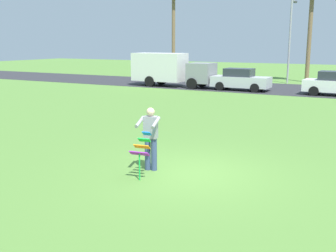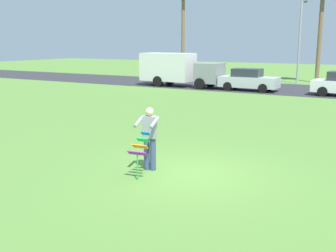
% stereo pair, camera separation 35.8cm
% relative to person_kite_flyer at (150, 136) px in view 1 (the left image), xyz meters
% --- Properties ---
extents(ground_plane, '(120.00, 120.00, 0.00)m').
position_rel_person_kite_flyer_xyz_m(ground_plane, '(1.09, 0.27, -0.95)').
color(ground_plane, '#568438').
extents(road_strip, '(120.00, 8.00, 0.01)m').
position_rel_person_kite_flyer_xyz_m(road_strip, '(1.09, 21.80, -0.95)').
color(road_strip, '#2D2D33').
rests_on(road_strip, ground).
extents(person_kite_flyer, '(0.64, 0.73, 1.73)m').
position_rel_person_kite_flyer_xyz_m(person_kite_flyer, '(0.00, 0.00, 0.00)').
color(person_kite_flyer, '#384772').
rests_on(person_kite_flyer, ground).
extents(kite_held, '(0.53, 0.67, 1.17)m').
position_rel_person_kite_flyer_xyz_m(kite_held, '(0.14, -0.68, -0.16)').
color(kite_held, blue).
rests_on(kite_held, ground).
extents(parked_truck_grey_van, '(6.74, 2.21, 2.62)m').
position_rel_person_kite_flyer_xyz_m(parked_truck_grey_van, '(-9.68, 19.40, 0.46)').
color(parked_truck_grey_van, gray).
rests_on(parked_truck_grey_van, ground).
extents(parked_car_silver, '(4.21, 1.86, 1.60)m').
position_rel_person_kite_flyer_xyz_m(parked_car_silver, '(-3.76, 19.40, -0.18)').
color(parked_car_silver, silver).
rests_on(parked_car_silver, ground).
extents(streetlight_pole, '(0.24, 1.65, 7.00)m').
position_rel_person_kite_flyer_xyz_m(streetlight_pole, '(-1.84, 26.65, 3.05)').
color(streetlight_pole, '#9E9EA3').
rests_on(streetlight_pole, ground).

